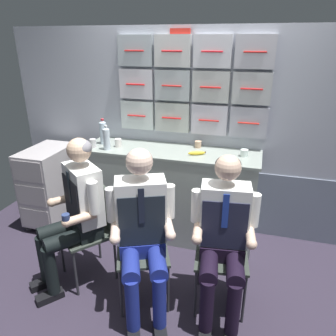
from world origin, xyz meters
name	(u,v)px	position (x,y,z in m)	size (l,w,h in m)	color
ground	(158,309)	(0.00, 0.00, -0.02)	(4.80, 4.80, 0.04)	#2D2735
galley_bulkhead	(196,132)	(-0.01, 1.37, 1.10)	(4.20, 0.14, 2.15)	#B1B5C4
galley_counter	(170,193)	(-0.21, 1.09, 0.48)	(1.81, 0.53, 0.97)	#9BA59D
service_trolley	(50,184)	(-1.60, 0.93, 0.48)	(0.40, 0.65, 0.90)	black
folding_chair_left	(95,221)	(-0.66, 0.27, 0.53)	(0.56, 0.56, 0.86)	#2D2D33
crew_member_left	(75,207)	(-0.76, 0.15, 0.73)	(0.65, 0.69, 1.31)	black
folding_chair_right	(142,237)	(-0.19, 0.17, 0.53)	(0.53, 0.53, 0.86)	#2D2D33
crew_member_right	(142,226)	(-0.12, 0.02, 0.73)	(0.58, 0.70, 1.31)	black
folding_chair_by_counter	(222,240)	(0.45, 0.30, 0.53)	(0.45, 0.45, 0.86)	#2D2D33
crew_member_by_counter	(224,233)	(0.47, 0.14, 0.71)	(0.50, 0.64, 1.28)	black
sparkling_bottle_green	(103,132)	(-0.96, 1.10, 1.10)	(0.07, 0.07, 0.27)	silver
water_bottle_clear	(106,138)	(-0.84, 0.93, 1.09)	(0.07, 0.07, 0.25)	silver
coffee_cup_spare	(118,143)	(-0.77, 1.05, 1.01)	(0.07, 0.07, 0.09)	white
paper_cup_blue	(93,143)	(-1.01, 0.96, 1.02)	(0.07, 0.07, 0.09)	silver
coffee_cup_white	(198,144)	(0.04, 1.26, 1.01)	(0.07, 0.07, 0.07)	tan
paper_cup_tan	(244,153)	(0.52, 1.12, 1.00)	(0.07, 0.07, 0.07)	white
snack_banana	(197,153)	(0.08, 1.03, 0.99)	(0.17, 0.10, 0.04)	yellow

